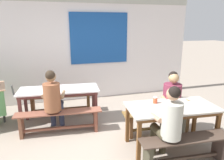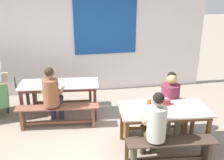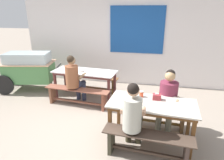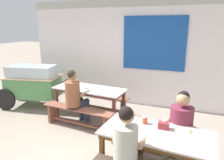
{
  "view_description": "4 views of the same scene",
  "coord_description": "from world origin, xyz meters",
  "px_view_note": "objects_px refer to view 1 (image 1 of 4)",
  "views": [
    {
      "loc": [
        -0.88,
        -3.21,
        2.14
      ],
      "look_at": [
        0.35,
        0.96,
        0.97
      ],
      "focal_mm": 33.69,
      "sensor_mm": 36.0,
      "label": 1
    },
    {
      "loc": [
        -0.54,
        -4.14,
        2.79
      ],
      "look_at": [
        0.31,
        0.74,
        0.97
      ],
      "focal_mm": 42.02,
      "sensor_mm": 36.0,
      "label": 2
    },
    {
      "loc": [
        1.0,
        -3.5,
        2.32
      ],
      "look_at": [
        0.17,
        0.4,
        0.89
      ],
      "focal_mm": 31.54,
      "sensor_mm": 36.0,
      "label": 3
    },
    {
      "loc": [
        1.39,
        -2.97,
        2.21
      ],
      "look_at": [
        -0.07,
        0.92,
        1.12
      ],
      "focal_mm": 33.83,
      "sensor_mm": 36.0,
      "label": 4
    }
  ],
  "objects_px": {
    "bench_far_back": "(61,101)",
    "soup_bowl": "(56,89)",
    "bench_near_back": "(158,119)",
    "person_left_back_turned": "(53,98)",
    "condiment_jar": "(155,100)",
    "dining_table_far": "(59,93)",
    "bench_far_front": "(59,119)",
    "person_right_near_table": "(173,100)",
    "bench_near_front": "(185,148)",
    "dining_table_near": "(171,110)",
    "person_near_front": "(169,121)",
    "tissue_box": "(171,100)"
  },
  "relations": [
    {
      "from": "dining_table_far",
      "to": "soup_bowl",
      "type": "distance_m",
      "value": 0.14
    },
    {
      "from": "bench_far_back",
      "to": "soup_bowl",
      "type": "height_order",
      "value": "soup_bowl"
    },
    {
      "from": "dining_table_far",
      "to": "soup_bowl",
      "type": "height_order",
      "value": "soup_bowl"
    },
    {
      "from": "bench_far_back",
      "to": "condiment_jar",
      "type": "distance_m",
      "value": 2.46
    },
    {
      "from": "bench_far_front",
      "to": "person_right_near_table",
      "type": "relative_size",
      "value": 1.34
    },
    {
      "from": "dining_table_far",
      "to": "soup_bowl",
      "type": "relative_size",
      "value": 14.1
    },
    {
      "from": "dining_table_near",
      "to": "condiment_jar",
      "type": "relative_size",
      "value": 13.88
    },
    {
      "from": "bench_near_front",
      "to": "person_left_back_turned",
      "type": "distance_m",
      "value": 2.54
    },
    {
      "from": "bench_near_back",
      "to": "condiment_jar",
      "type": "xyz_separation_m",
      "value": [
        -0.25,
        -0.29,
        0.53
      ]
    },
    {
      "from": "condiment_jar",
      "to": "dining_table_far",
      "type": "bearing_deg",
      "value": 140.04
    },
    {
      "from": "dining_table_near",
      "to": "person_near_front",
      "type": "height_order",
      "value": "person_near_front"
    },
    {
      "from": "dining_table_far",
      "to": "condiment_jar",
      "type": "height_order",
      "value": "condiment_jar"
    },
    {
      "from": "dining_table_far",
      "to": "bench_far_front",
      "type": "xyz_separation_m",
      "value": [
        -0.04,
        -0.5,
        -0.39
      ]
    },
    {
      "from": "soup_bowl",
      "to": "person_near_front",
      "type": "bearing_deg",
      "value": -50.14
    },
    {
      "from": "condiment_jar",
      "to": "person_right_near_table",
      "type": "bearing_deg",
      "value": 22.01
    },
    {
      "from": "person_right_near_table",
      "to": "soup_bowl",
      "type": "height_order",
      "value": "person_right_near_table"
    },
    {
      "from": "person_right_near_table",
      "to": "tissue_box",
      "type": "distance_m",
      "value": 0.36
    },
    {
      "from": "tissue_box",
      "to": "person_left_back_turned",
      "type": "bearing_deg",
      "value": 154.0
    },
    {
      "from": "person_near_front",
      "to": "bench_near_back",
      "type": "bearing_deg",
      "value": 69.58
    },
    {
      "from": "dining_table_far",
      "to": "person_left_back_turned",
      "type": "xyz_separation_m",
      "value": [
        -0.14,
        -0.42,
        0.04
      ]
    },
    {
      "from": "bench_near_back",
      "to": "soup_bowl",
      "type": "distance_m",
      "value": 2.19
    },
    {
      "from": "bench_near_front",
      "to": "person_left_back_turned",
      "type": "xyz_separation_m",
      "value": [
        -1.9,
        1.63,
        0.44
      ]
    },
    {
      "from": "bench_far_back",
      "to": "person_near_front",
      "type": "xyz_separation_m",
      "value": [
        1.46,
        -2.45,
        0.43
      ]
    },
    {
      "from": "person_left_back_turned",
      "to": "soup_bowl",
      "type": "height_order",
      "value": "person_left_back_turned"
    },
    {
      "from": "bench_far_front",
      "to": "bench_near_back",
      "type": "height_order",
      "value": "same"
    },
    {
      "from": "person_near_front",
      "to": "person_left_back_turned",
      "type": "distance_m",
      "value": 2.24
    },
    {
      "from": "bench_far_back",
      "to": "condiment_jar",
      "type": "xyz_separation_m",
      "value": [
        1.55,
        -1.84,
        0.53
      ]
    },
    {
      "from": "bench_near_back",
      "to": "bench_near_front",
      "type": "height_order",
      "value": "same"
    },
    {
      "from": "dining_table_far",
      "to": "condiment_jar",
      "type": "distance_m",
      "value": 2.08
    },
    {
      "from": "bench_near_front",
      "to": "soup_bowl",
      "type": "relative_size",
      "value": 11.88
    },
    {
      "from": "bench_near_back",
      "to": "dining_table_near",
      "type": "bearing_deg",
      "value": -94.45
    },
    {
      "from": "person_left_back_turned",
      "to": "dining_table_near",
      "type": "bearing_deg",
      "value": -30.12
    },
    {
      "from": "person_right_near_table",
      "to": "person_near_front",
      "type": "bearing_deg",
      "value": -125.77
    },
    {
      "from": "dining_table_far",
      "to": "soup_bowl",
      "type": "bearing_deg",
      "value": -130.58
    },
    {
      "from": "condiment_jar",
      "to": "bench_near_front",
      "type": "bearing_deg",
      "value": -76.59
    },
    {
      "from": "bench_near_back",
      "to": "bench_near_front",
      "type": "relative_size",
      "value": 0.98
    },
    {
      "from": "tissue_box",
      "to": "condiment_jar",
      "type": "distance_m",
      "value": 0.29
    },
    {
      "from": "dining_table_near",
      "to": "condiment_jar",
      "type": "xyz_separation_m",
      "value": [
        -0.21,
        0.21,
        0.14
      ]
    },
    {
      "from": "bench_far_front",
      "to": "person_left_back_turned",
      "type": "distance_m",
      "value": 0.45
    },
    {
      "from": "dining_table_far",
      "to": "dining_table_near",
      "type": "relative_size",
      "value": 1.1
    },
    {
      "from": "bench_far_back",
      "to": "person_left_back_turned",
      "type": "xyz_separation_m",
      "value": [
        -0.18,
        -0.92,
        0.43
      ]
    },
    {
      "from": "dining_table_far",
      "to": "bench_near_front",
      "type": "relative_size",
      "value": 1.19
    },
    {
      "from": "dining_table_far",
      "to": "dining_table_near",
      "type": "xyz_separation_m",
      "value": [
        1.8,
        -1.54,
        0.0
      ]
    },
    {
      "from": "bench_near_back",
      "to": "person_left_back_turned",
      "type": "relative_size",
      "value": 1.1
    },
    {
      "from": "bench_near_back",
      "to": "bench_near_front",
      "type": "bearing_deg",
      "value": -94.45
    },
    {
      "from": "dining_table_near",
      "to": "person_right_near_table",
      "type": "xyz_separation_m",
      "value": [
        0.29,
        0.41,
        0.02
      ]
    },
    {
      "from": "dining_table_near",
      "to": "person_near_front",
      "type": "distance_m",
      "value": 0.5
    },
    {
      "from": "bench_near_back",
      "to": "condiment_jar",
      "type": "bearing_deg",
      "value": -130.25
    },
    {
      "from": "bench_far_back",
      "to": "person_left_back_turned",
      "type": "distance_m",
      "value": 1.03
    },
    {
      "from": "dining_table_near",
      "to": "person_right_near_table",
      "type": "height_order",
      "value": "person_right_near_table"
    }
  ]
}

